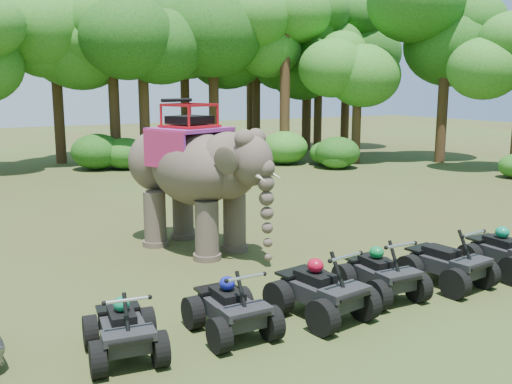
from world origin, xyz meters
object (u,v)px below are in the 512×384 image
atv_1 (231,300)px  atv_3 (381,267)px  elephant (193,176)px  atv_0 (123,322)px  atv_2 (321,282)px  atv_5 (507,246)px  atv_4 (447,256)px

atv_1 → atv_3: 3.51m
elephant → atv_0: elephant is taller
atv_0 → atv_2: (3.71, -0.27, 0.09)m
elephant → atv_3: (1.86, -5.25, -1.34)m
atv_1 → atv_3: atv_3 is taller
atv_5 → atv_0: bearing=178.5°
atv_0 → atv_1: (1.90, -0.09, 0.03)m
atv_2 → atv_3: (1.70, 0.24, -0.04)m
elephant → atv_4: 6.66m
atv_2 → atv_4: (3.42, 0.04, -0.02)m
atv_0 → atv_5: atv_5 is taller
elephant → atv_4: (3.59, -5.46, -1.31)m
atv_1 → atv_5: (7.05, -0.28, 0.05)m
elephant → atv_3: bearing=-90.8°
elephant → atv_4: size_ratio=2.62×
atv_0 → atv_2: bearing=4.0°
atv_0 → atv_4: atv_4 is taller
atv_2 → atv_4: bearing=-7.6°
atv_1 → atv_2: (1.81, -0.18, 0.06)m
atv_0 → atv_2: 3.72m
atv_1 → atv_2: bearing=-5.2°
atv_2 → atv_5: 5.24m
atv_4 → atv_2: bearing=174.2°
elephant → atv_5: bearing=-66.2°
atv_0 → atv_2: atv_2 is taller
atv_4 → atv_5: size_ratio=0.99×
atv_2 → atv_5: bearing=-9.4°
elephant → atv_0: 6.46m
elephant → atv_4: elephant is taller
atv_2 → atv_4: atv_2 is taller
atv_2 → atv_5: atv_2 is taller
elephant → atv_2: (0.16, -5.50, -1.30)m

